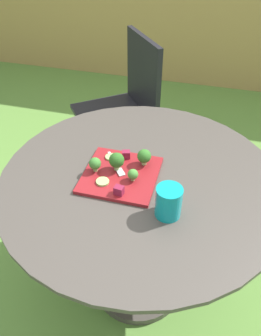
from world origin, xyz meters
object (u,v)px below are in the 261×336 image
at_px(fork, 117,166).
at_px(patio_chair, 127,100).
at_px(drinking_glass, 168,203).
at_px(salad_plate, 121,175).

bearing_deg(fork, patio_chair, 103.28).
xyz_separation_m(patio_chair, drinking_glass, (0.43, -1.05, 0.24)).
height_order(drinking_glass, fork, drinking_glass).
bearing_deg(salad_plate, patio_chair, 104.30).
bearing_deg(salad_plate, fork, 125.71).
distance_m(salad_plate, drinking_glass, 0.25).
height_order(patio_chair, drinking_glass, patio_chair).
bearing_deg(fork, salad_plate, -54.29).
relative_size(salad_plate, drinking_glass, 2.45).
bearing_deg(drinking_glass, patio_chair, 112.44).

